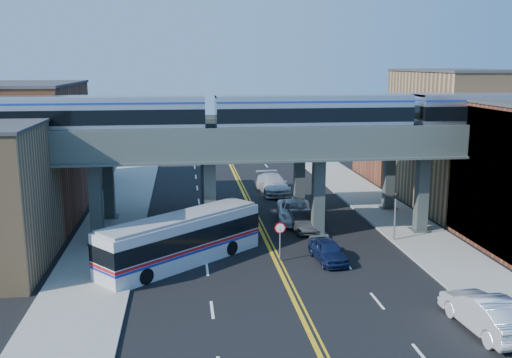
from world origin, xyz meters
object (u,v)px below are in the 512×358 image
Objects in this scene: transit_train at (313,114)px; transit_bus at (182,240)px; car_lane_b at (302,221)px; stop_sign at (280,235)px; car_lane_a at (328,251)px; car_parked_curb at (485,313)px; car_lane_c at (295,211)px; traffic_signal at (395,211)px; car_lane_d at (273,184)px.

transit_train is 4.06× the size of transit_bus.
car_lane_b is (-0.33, 1.77, -8.37)m from transit_train.
stop_sign reaches higher than car_lane_a.
transit_train is 18.65m from car_parked_curb.
car_lane_c is (9.18, 8.99, -0.74)m from transit_bus.
car_lane_c is 21.09m from car_parked_curb.
transit_bus is at bearing -170.34° from traffic_signal.
transit_train is 10.31× the size of car_lane_a.
car_lane_c is (-0.06, 2.62, 0.08)m from car_lane_b.
car_lane_a is at bearing -90.69° from car_lane_b.
stop_sign is at bearing -161.37° from traffic_signal.
stop_sign reaches higher than car_parked_curb.
traffic_signal reaches higher than car_parked_curb.
stop_sign is at bearing 166.86° from car_lane_a.
car_lane_c is 0.93× the size of car_lane_d.
car_lane_a is 0.66× the size of car_lane_d.
transit_train is 9.40m from car_lane_c.
car_lane_b is 0.81× the size of car_parked_curb.
car_lane_a is 0.93× the size of car_lane_b.
car_lane_d reaches higher than car_parked_curb.
car_lane_c is (-0.39, 4.39, -8.30)m from transit_train.
car_parked_curb is (-0.72, -14.00, -1.38)m from traffic_signal.
car_lane_b is 0.71× the size of car_lane_d.
transit_bus is 1.69× the size of car_lane_d.
car_lane_a is 0.71× the size of car_lane_c.
stop_sign is 0.62× the size of car_lane_a.
transit_bus is at bearing -154.34° from transit_train.
car_lane_a is at bearing -7.96° from stop_sign.
stop_sign is 0.47× the size of car_parked_curb.
transit_train is 13.03m from transit_bus.
transit_train is 16.56× the size of stop_sign.
transit_bus reaches higher than car_lane_c.
transit_bus is at bearing -147.96° from car_lane_b.
car_parked_curb reaches higher than car_lane_a.
car_parked_curb is at bearing -75.90° from car_lane_b.
transit_bus reaches higher than car_lane_d.
car_parked_curb is at bearing -69.52° from car_lane_a.
car_lane_c is at bearing -93.10° from car_lane_d.
car_parked_curb is at bearing -78.21° from transit_bus.
traffic_signal is 0.91× the size of car_lane_b.
stop_sign is 9.85m from car_lane_c.
traffic_signal is 14.09m from car_parked_curb.
car_lane_c is 10.31m from car_lane_d.
car_lane_b is 12.94m from car_lane_d.
transit_train is 10.63× the size of traffic_signal.
stop_sign is 19.89m from car_lane_d.
transit_train reaches higher than car_lane_a.
car_parked_curb is (8.18, -11.00, -0.84)m from stop_sign.
car_lane_d is 31.20m from car_parked_curb.
car_lane_d is at bearing 110.57° from traffic_signal.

